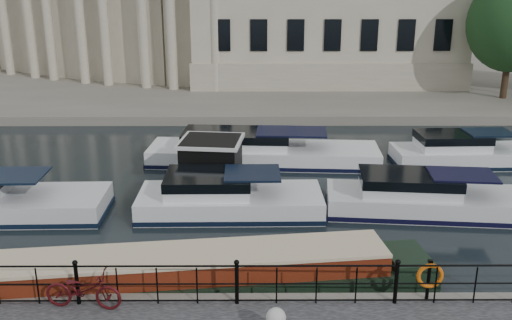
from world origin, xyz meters
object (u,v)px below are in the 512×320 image
(bicycle, at_px, (83,290))
(narrowboat, at_px, (183,280))
(harbour_hut, at_px, (212,167))
(life_ring_post, at_px, (430,276))

(bicycle, bearing_deg, narrowboat, -46.43)
(bicycle, relative_size, harbour_hut, 0.52)
(bicycle, height_order, narrowboat, bicycle)
(bicycle, xyz_separation_m, narrowboat, (2.25, 1.69, -0.69))
(harbour_hut, bearing_deg, life_ring_post, -51.02)
(life_ring_post, height_order, harbour_hut, harbour_hut)
(bicycle, distance_m, narrowboat, 2.90)
(life_ring_post, height_order, narrowboat, life_ring_post)
(life_ring_post, distance_m, narrowboat, 6.62)
(life_ring_post, relative_size, narrowboat, 0.08)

